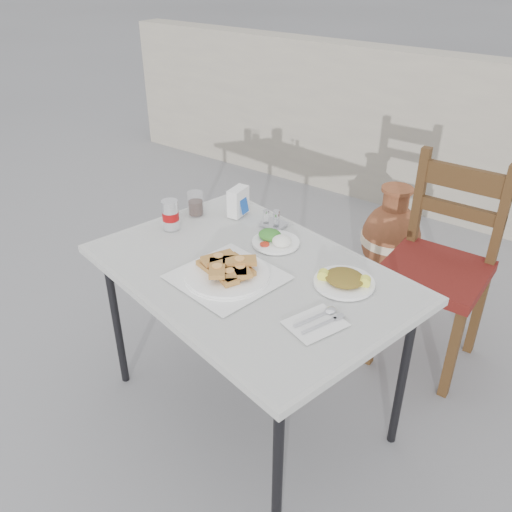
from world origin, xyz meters
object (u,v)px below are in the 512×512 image
Objects in this scene: salad_rice_plate at (275,239)px; salad_chopped_plate at (344,280)px; pide_plate at (227,270)px; chair at (439,265)px; cafe_table at (249,280)px; terracotta_urn at (390,239)px; condiment_caddy at (273,220)px; soda_can at (170,215)px; napkin_holder at (238,202)px; cola_glass at (196,205)px.

salad_rice_plate is 0.40m from salad_chopped_plate.
chair is (0.53, 0.96, -0.26)m from pide_plate.
cafe_table is 0.14m from pide_plate.
condiment_caddy is at bearing -99.44° from terracotta_urn.
soda_can is at bearing 171.82° from cafe_table.
napkin_holder reaches higher than terracotta_urn.
chair is (0.99, 0.79, -0.30)m from soda_can.
pide_plate is 1.59m from terracotta_urn.
chair is at bearing 38.39° from condiment_caddy.
napkin_holder is (-0.30, 0.13, 0.05)m from salad_rice_plate.
cafe_table is 0.51m from napkin_holder.
chair is at bearing 38.72° from soda_can.
cola_glass is at bearing -162.21° from condiment_caddy.
salad_chopped_plate is at bearing 19.70° from cafe_table.
napkin_holder is (-0.33, 0.36, 0.12)m from cafe_table.
soda_can is (-0.46, -0.16, 0.05)m from salad_rice_plate.
condiment_caddy is 0.85m from chair.
condiment_caddy is at bearing 17.79° from cola_glass.
salad_rice_plate is 1.53× the size of soda_can.
pide_plate is 0.41× the size of chair.
pide_plate and condiment_caddy have the same top height.
napkin_holder reaches higher than condiment_caddy.
cafe_table is at bearing -8.18° from soda_can.
pide_plate is at bearing -119.57° from chair.
cafe_table is at bearing -69.64° from condiment_caddy.
condiment_caddy is at bearing -4.81° from napkin_holder.
salad_chopped_plate is (0.39, -0.11, 0.00)m from salad_rice_plate.
cafe_table is at bearing -91.54° from terracotta_urn.
pide_plate is (-0.03, -0.10, 0.09)m from cafe_table.
salad_rice_plate is 0.49m from soda_can.
cafe_table is 6.90× the size of salad_rice_plate.
cola_glass is 0.10× the size of chair.
cola_glass reaches higher than cafe_table.
soda_can is at bearing -111.73° from terracotta_urn.
chair is (0.14, 0.74, -0.25)m from salad_chopped_plate.
cafe_table is 0.39m from salad_chopped_plate.
salad_chopped_plate is 2.13× the size of condiment_caddy.
salad_chopped_plate is at bearing -7.87° from cola_glass.
cola_glass is at bearing 172.13° from salad_chopped_plate.
cola_glass is 0.38m from condiment_caddy.
terracotta_urn is at bearing 64.68° from napkin_holder.
salad_chopped_plate is 0.85m from soda_can.
terracotta_urn is (0.07, 1.50, -0.51)m from pide_plate.
pide_plate is 3.89× the size of condiment_caddy.
salad_chopped_plate is at bearing 3.83° from soda_can.
chair is at bearing 31.78° from cola_glass.
terracotta_urn is at bearing 65.01° from cola_glass.
soda_can is (-0.46, 0.17, 0.03)m from pide_plate.
terracotta_urn is at bearing 88.46° from cafe_table.
condiment_caddy is (-0.10, 0.13, 0.01)m from salad_rice_plate.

